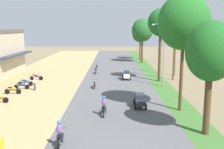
% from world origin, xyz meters
% --- Properties ---
extents(parked_motorbike_third, '(1.80, 0.54, 0.94)m').
position_xyz_m(parked_motorbike_third, '(-11.19, 16.19, 0.55)').
color(parked_motorbike_third, black).
rests_on(parked_motorbike_third, dirt_shoulder).
extents(parked_motorbike_fourth, '(1.80, 0.54, 0.94)m').
position_xyz_m(parked_motorbike_fourth, '(-11.01, 18.44, 0.55)').
color(parked_motorbike_fourth, black).
rests_on(parked_motorbike_fourth, dirt_shoulder).
extents(parked_motorbike_fifth, '(1.80, 0.54, 0.94)m').
position_xyz_m(parked_motorbike_fifth, '(-11.12, 20.19, 0.55)').
color(parked_motorbike_fifth, black).
rests_on(parked_motorbike_fifth, dirt_shoulder).
extents(parked_motorbike_sixth, '(1.80, 0.54, 0.94)m').
position_xyz_m(parked_motorbike_sixth, '(-10.83, 23.78, 0.55)').
color(parked_motorbike_sixth, black).
rests_on(parked_motorbike_sixth, dirt_shoulder).
extents(pedestrian_on_shoulder, '(0.27, 0.38, 1.62)m').
position_xyz_m(pedestrian_on_shoulder, '(-9.34, 17.90, 0.96)').
color(pedestrian_on_shoulder, '#33333D').
rests_on(pedestrian_on_shoulder, dirt_shoulder).
extents(median_tree_nearest, '(3.22, 3.22, 7.54)m').
position_xyz_m(median_tree_nearest, '(5.83, 5.48, 5.58)').
color(median_tree_nearest, '#4C351E').
rests_on(median_tree_nearest, median_strip).
extents(median_tree_second, '(4.28, 4.28, 9.85)m').
position_xyz_m(median_tree_second, '(5.41, 10.60, 7.56)').
color(median_tree_second, '#4C351E').
rests_on(median_tree_second, median_strip).
extents(median_tree_third, '(3.38, 3.38, 9.57)m').
position_xyz_m(median_tree_third, '(5.85, 23.18, 7.73)').
color(median_tree_third, '#4C351E').
rests_on(median_tree_third, median_strip).
extents(median_tree_fourth, '(4.32, 4.32, 8.93)m').
position_xyz_m(median_tree_fourth, '(5.68, 42.15, 6.64)').
color(median_tree_fourth, '#4C351E').
rests_on(median_tree_fourth, median_strip).
extents(median_tree_fifth, '(3.48, 3.48, 7.13)m').
position_xyz_m(median_tree_fifth, '(5.85, 47.67, 5.56)').
color(median_tree_fifth, '#4C351E').
rests_on(median_tree_fifth, median_strip).
extents(streetlamp_near, '(3.16, 0.20, 7.66)m').
position_xyz_m(streetlamp_near, '(5.80, 20.08, 4.48)').
color(streetlamp_near, gray).
rests_on(streetlamp_near, median_strip).
extents(streetlamp_mid, '(3.16, 0.20, 8.01)m').
position_xyz_m(streetlamp_mid, '(5.80, 52.58, 4.66)').
color(streetlamp_mid, gray).
rests_on(streetlamp_mid, median_strip).
extents(utility_pole_near, '(1.80, 0.20, 9.63)m').
position_xyz_m(utility_pole_near, '(7.96, 24.13, 5.01)').
color(utility_pole_near, brown).
rests_on(utility_pole_near, ground).
extents(utility_pole_far, '(1.80, 0.20, 8.55)m').
position_xyz_m(utility_pole_far, '(8.94, 27.51, 4.46)').
color(utility_pole_far, brown).
rests_on(utility_pole_far, ground).
extents(car_hatchback_charcoal, '(1.04, 2.00, 1.23)m').
position_xyz_m(car_hatchback_charcoal, '(2.01, 11.41, 0.75)').
color(car_hatchback_charcoal, '#282D33').
rests_on(car_hatchback_charcoal, road_strip).
extents(car_hatchback_white, '(1.04, 2.00, 1.23)m').
position_xyz_m(car_hatchback_white, '(1.51, 24.17, 0.75)').
color(car_hatchback_white, silver).
rests_on(car_hatchback_white, road_strip).
extents(motorbike_foreground_rider, '(0.54, 1.80, 1.66)m').
position_xyz_m(motorbike_foreground_rider, '(-3.61, 3.64, 0.86)').
color(motorbike_foreground_rider, black).
rests_on(motorbike_foreground_rider, road_strip).
extents(motorbike_ahead_second, '(0.54, 1.80, 1.66)m').
position_xyz_m(motorbike_ahead_second, '(-1.14, 9.23, 0.86)').
color(motorbike_ahead_second, black).
rests_on(motorbike_ahead_second, road_strip).
extents(motorbike_ahead_third, '(0.54, 1.80, 0.94)m').
position_xyz_m(motorbike_ahead_third, '(-2.55, 19.10, 0.57)').
color(motorbike_ahead_third, black).
rests_on(motorbike_ahead_third, road_strip).
extents(motorbike_ahead_fourth, '(0.54, 1.80, 0.94)m').
position_xyz_m(motorbike_ahead_fourth, '(-3.00, 28.82, 0.57)').
color(motorbike_ahead_fourth, black).
rests_on(motorbike_ahead_fourth, road_strip).
extents(motorbike_ahead_fifth, '(0.54, 1.80, 0.94)m').
position_xyz_m(motorbike_ahead_fifth, '(-3.14, 33.18, 0.57)').
color(motorbike_ahead_fifth, black).
rests_on(motorbike_ahead_fifth, road_strip).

